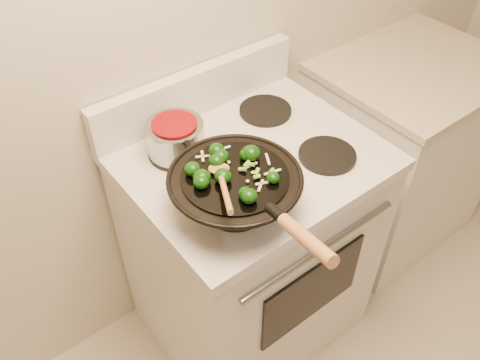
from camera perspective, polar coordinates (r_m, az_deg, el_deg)
stove at (r=1.91m, az=1.07°, el=-7.43°), size 0.78×0.67×1.08m
counter_unit at (r=2.42m, az=17.11°, el=2.95°), size 0.74×0.62×0.91m
wok at (r=1.37m, az=-0.47°, el=-1.13°), size 0.37×0.60×0.24m
stirfry at (r=1.33m, az=-1.48°, el=1.34°), size 0.24×0.25×0.04m
wooden_spoon at (r=1.28m, az=-2.05°, el=0.01°), size 0.16×0.24×0.09m
saucepan at (r=1.56m, az=-7.23°, el=4.77°), size 0.18×0.28×0.10m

